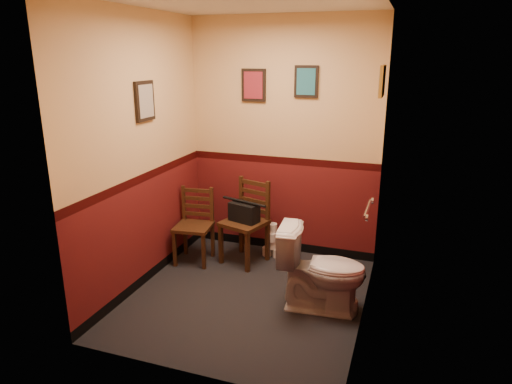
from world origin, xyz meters
TOP-DOWN VIEW (x-y plane):
  - floor at (0.00, 0.00)m, footprint 2.20×2.40m
  - ceiling at (0.00, 0.00)m, footprint 2.20×2.40m
  - wall_back at (0.00, 1.20)m, footprint 2.20×0.00m
  - wall_front at (0.00, -1.20)m, footprint 2.20×0.00m
  - wall_left at (-1.10, 0.00)m, footprint 0.00×2.40m
  - wall_right at (1.10, 0.00)m, footprint 0.00×2.40m
  - grab_bar at (1.07, 0.25)m, footprint 0.05×0.56m
  - framed_print_back_a at (-0.35, 1.18)m, footprint 0.28×0.04m
  - framed_print_back_b at (0.25, 1.18)m, footprint 0.26×0.04m
  - framed_print_left at (-1.08, 0.10)m, footprint 0.04×0.30m
  - framed_print_right at (1.08, 0.60)m, footprint 0.04×0.34m
  - toilet at (0.72, 0.01)m, footprint 0.84×0.51m
  - toilet_brush at (1.00, 0.03)m, footprint 0.13×0.13m
  - chair_left at (-0.85, 0.59)m, footprint 0.44×0.44m
  - chair_right at (-0.29, 0.77)m, footprint 0.55×0.55m
  - handbag at (-0.31, 0.73)m, footprint 0.37×0.26m
  - tp_stack at (-0.05, 0.96)m, footprint 0.23×0.14m

SIDE VIEW (x-z plane):
  - floor at x=0.00m, z-range 0.00..0.00m
  - toilet_brush at x=1.00m, z-range -0.16..0.30m
  - tp_stack at x=-0.05m, z-range -0.03..0.38m
  - toilet at x=0.72m, z-range 0.00..0.79m
  - chair_left at x=-0.85m, z-range 0.00..0.84m
  - chair_right at x=-0.29m, z-range 0.00..0.94m
  - handbag at x=-0.31m, z-range 0.48..0.72m
  - grab_bar at x=1.07m, z-range 0.92..0.98m
  - wall_back at x=0.00m, z-range 0.00..2.70m
  - wall_front at x=0.00m, z-range 0.00..2.70m
  - wall_left at x=-1.10m, z-range 0.00..2.70m
  - wall_right at x=1.10m, z-range 0.00..2.70m
  - framed_print_left at x=-1.08m, z-range 1.66..2.04m
  - framed_print_back_a at x=-0.35m, z-range 1.77..2.13m
  - framed_print_back_b at x=0.25m, z-range 1.83..2.17m
  - framed_print_right at x=1.08m, z-range 1.91..2.19m
  - ceiling at x=0.00m, z-range 2.70..2.70m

